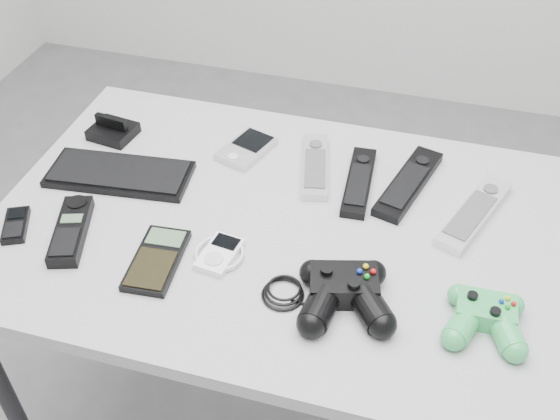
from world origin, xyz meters
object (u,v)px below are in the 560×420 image
(remote_silver_a, at_px, (315,165))
(remote_black_a, at_px, (359,181))
(remote_black_b, at_px, (409,183))
(controller_black, at_px, (344,291))
(pda, at_px, (246,148))
(pda_keyboard, at_px, (120,173))
(calculator, at_px, (157,260))
(controller_green, at_px, (486,316))
(mobile_phone, at_px, (16,225))
(cordless_handset, at_px, (71,230))
(desk, at_px, (288,249))
(mp3_player, at_px, (219,253))
(remote_silver_b, at_px, (475,212))

(remote_silver_a, distance_m, remote_black_a, 0.10)
(remote_black_b, bearing_deg, controller_black, -85.78)
(pda, bearing_deg, remote_silver_a, 11.14)
(pda_keyboard, distance_m, remote_silver_a, 0.41)
(calculator, xyz_separation_m, controller_green, (0.57, 0.01, 0.01))
(mobile_phone, bearing_deg, controller_black, -25.80)
(controller_black, bearing_deg, controller_green, -11.55)
(remote_silver_a, relative_size, remote_black_b, 0.87)
(cordless_handset, height_order, calculator, cordless_handset)
(controller_black, bearing_deg, desk, 116.31)
(pda, height_order, calculator, pda)
(remote_black_b, bearing_deg, pda_keyboard, -152.16)
(controller_black, bearing_deg, mobile_phone, 164.00)
(mobile_phone, xyz_separation_m, controller_green, (0.86, 0.00, 0.01))
(mp3_player, relative_size, controller_green, 0.67)
(mobile_phone, distance_m, controller_black, 0.64)
(desk, xyz_separation_m, remote_black_a, (0.11, 0.15, 0.08))
(mobile_phone, bearing_deg, remote_silver_a, 8.26)
(desk, distance_m, remote_black_a, 0.20)
(remote_silver_b, height_order, cordless_handset, cordless_handset)
(remote_silver_b, distance_m, calculator, 0.61)
(controller_green, bearing_deg, mobile_phone, 178.80)
(pda_keyboard, distance_m, pda, 0.27)
(mobile_phone, relative_size, controller_green, 0.65)
(desk, height_order, controller_black, controller_black)
(remote_silver_b, bearing_deg, mp3_player, -130.53)
(remote_black_b, xyz_separation_m, mobile_phone, (-0.70, -0.32, -0.00))
(cordless_handset, bearing_deg, controller_green, -18.49)
(remote_silver_b, xyz_separation_m, mp3_player, (-0.44, -0.24, -0.00))
(pda, bearing_deg, controller_black, -32.97)
(pda, bearing_deg, cordless_handset, -106.50)
(cordless_handset, bearing_deg, remote_silver_a, 21.15)
(cordless_handset, bearing_deg, calculator, -24.81)
(calculator, distance_m, mp3_player, 0.11)
(controller_green, bearing_deg, mp3_player, 174.97)
(desk, height_order, pda_keyboard, pda_keyboard)
(desk, distance_m, mp3_player, 0.17)
(mp3_player, xyz_separation_m, controller_black, (0.24, -0.04, 0.02))
(mobile_phone, bearing_deg, mp3_player, -20.13)
(calculator, bearing_deg, mp3_player, 18.82)
(pda_keyboard, relative_size, mp3_player, 3.06)
(mobile_phone, distance_m, controller_green, 0.86)
(remote_silver_b, bearing_deg, pda_keyboard, -152.99)
(remote_silver_a, bearing_deg, remote_silver_b, -22.95)
(remote_silver_b, height_order, calculator, remote_silver_b)
(cordless_handset, bearing_deg, pda, 37.35)
(controller_black, distance_m, controller_green, 0.23)
(pda_keyboard, bearing_deg, pda, 28.17)
(cordless_handset, xyz_separation_m, mp3_player, (0.29, 0.02, -0.00))
(calculator, bearing_deg, controller_green, -2.94)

